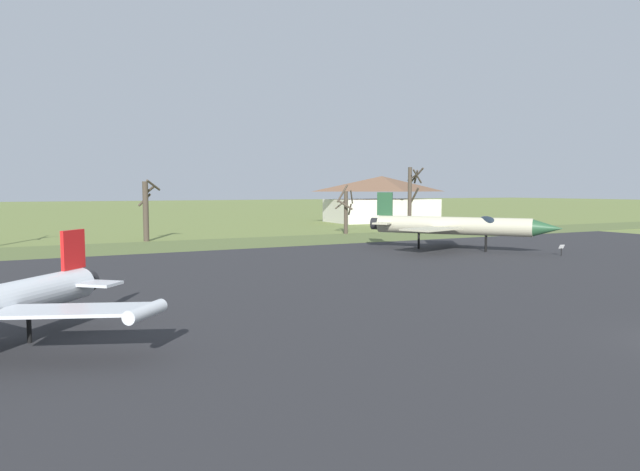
# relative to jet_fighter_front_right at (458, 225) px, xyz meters

# --- Properties ---
(asphalt_apron) EXTENTS (96.65, 50.92, 0.05)m
(asphalt_apron) POSITION_rel_jet_fighter_front_right_xyz_m (-13.82, -14.72, -2.40)
(asphalt_apron) COLOR #28282B
(asphalt_apron) RESTS_ON ground
(grass_verge_strip) EXTENTS (156.65, 12.00, 0.06)m
(grass_verge_strip) POSITION_rel_jet_fighter_front_right_xyz_m (-13.82, 16.74, -2.39)
(grass_verge_strip) COLOR #586636
(grass_verge_strip) RESTS_ON ground
(jet_fighter_front_right) EXTENTS (13.06, 15.27, 5.53)m
(jet_fighter_front_right) POSITION_rel_jet_fighter_front_right_xyz_m (0.00, 0.00, 0.00)
(jet_fighter_front_right) COLOR #B7B293
(jet_fighter_front_right) RESTS_ON ground
(info_placard_front_right) EXTENTS (0.53, 0.29, 1.02)m
(info_placard_front_right) POSITION_rel_jet_fighter_front_right_xyz_m (5.20, -7.47, -1.80)
(info_placard_front_right) COLOR black
(info_placard_front_right) RESTS_ON ground
(bare_tree_left_of_center) EXTENTS (2.39, 2.84, 6.92)m
(bare_tree_left_of_center) POSITION_rel_jet_fighter_front_right_xyz_m (-24.20, 23.95, 1.23)
(bare_tree_left_of_center) COLOR #42382D
(bare_tree_left_of_center) RESTS_ON ground
(bare_tree_center) EXTENTS (2.57, 2.65, 6.47)m
(bare_tree_center) POSITION_rel_jet_fighter_front_right_xyz_m (0.74, 22.53, 0.82)
(bare_tree_center) COLOR #42382D
(bare_tree_center) RESTS_ON ground
(bare_tree_right_of_center) EXTENTS (2.25, 3.12, 8.84)m
(bare_tree_right_of_center) POSITION_rel_jet_fighter_front_right_xyz_m (10.59, 21.80, 2.54)
(bare_tree_right_of_center) COLOR #42382D
(bare_tree_right_of_center) RESTS_ON ground
(visitor_building) EXTENTS (20.22, 11.95, 8.24)m
(visitor_building) POSITION_rel_jet_fighter_front_right_xyz_m (20.85, 44.57, 1.68)
(visitor_building) COLOR beige
(visitor_building) RESTS_ON ground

